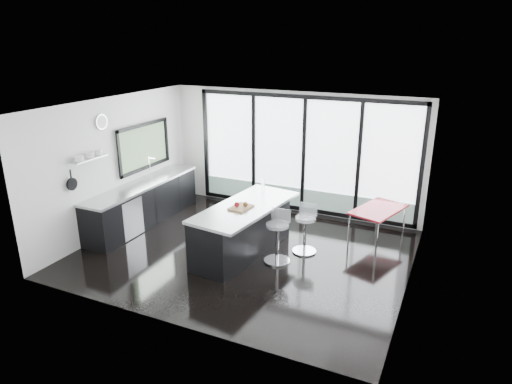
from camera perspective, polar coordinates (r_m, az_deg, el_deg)
The scene contains 11 objects.
floor at distance 8.86m, azimuth -1.41°, elevation -7.54°, with size 6.00×5.00×0.00m, color black.
ceiling at distance 8.01m, azimuth -1.58°, elevation 10.68°, with size 6.00×5.00×0.00m, color white.
wall_back at distance 10.45m, azimuth 5.86°, elevation 4.02°, with size 6.00×0.09×2.80m.
wall_front at distance 6.33m, azimuth -11.58°, elevation -5.25°, with size 6.00×0.00×2.80m, color silver.
wall_left at distance 10.11m, azimuth -16.14°, elevation 4.55°, with size 0.26×5.00×2.80m.
wall_right at distance 7.57m, azimuth 19.36°, elevation -1.89°, with size 0.00×5.00×2.80m, color silver.
counter_cabinets at distance 10.33m, azimuth -13.86°, elevation -1.33°, with size 0.69×3.24×1.36m.
island at distance 8.65m, azimuth -1.72°, elevation -4.59°, with size 1.29×2.50×1.27m.
bar_stool_near at distance 8.36m, azimuth 2.67°, elevation -6.35°, with size 0.48×0.48×0.76m, color silver.
bar_stool_far at distance 8.77m, azimuth 6.12°, elevation -5.30°, with size 0.46×0.46×0.73m, color silver.
red_table at distance 9.59m, azimuth 14.91°, elevation -3.87°, with size 0.71×1.25×0.67m, color maroon.
Camera 1 is at (3.52, -7.10, 3.96)m, focal length 32.00 mm.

